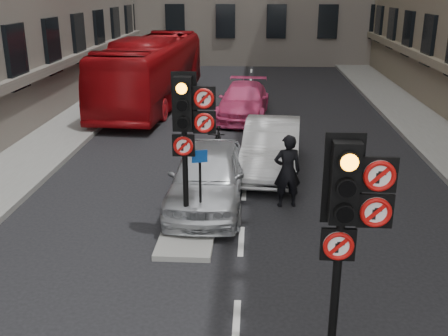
# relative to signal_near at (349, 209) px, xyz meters

# --- Properties ---
(pavement_left) EXTENTS (3.00, 50.00, 0.16)m
(pavement_left) POSITION_rel_signal_near_xyz_m (-8.69, 11.01, -2.50)
(pavement_left) COLOR gray
(pavement_left) RESTS_ON ground
(centre_island) EXTENTS (1.20, 2.00, 0.12)m
(centre_island) POSITION_rel_signal_near_xyz_m (-2.69, 4.01, -2.52)
(centre_island) COLOR gray
(centre_island) RESTS_ON ground
(signal_near) EXTENTS (0.91, 0.40, 3.58)m
(signal_near) POSITION_rel_signal_near_xyz_m (0.00, 0.00, 0.00)
(signal_near) COLOR black
(signal_near) RESTS_ON ground
(signal_far) EXTENTS (0.91, 0.40, 3.58)m
(signal_far) POSITION_rel_signal_near_xyz_m (-2.60, 4.00, 0.12)
(signal_far) COLOR black
(signal_far) RESTS_ON centre_island
(car_silver) EXTENTS (1.95, 4.62, 1.56)m
(car_silver) POSITION_rel_signal_near_xyz_m (-2.39, 6.01, -1.80)
(car_silver) COLOR #B6B9BF
(car_silver) RESTS_ON ground
(car_white) EXTENTS (1.98, 4.73, 1.52)m
(car_white) POSITION_rel_signal_near_xyz_m (-0.71, 8.69, -1.82)
(car_white) COLOR silver
(car_white) RESTS_ON ground
(car_pink) EXTENTS (2.32, 4.98, 1.41)m
(car_pink) POSITION_rel_signal_near_xyz_m (-1.71, 15.37, -1.88)
(car_pink) COLOR #DD417A
(car_pink) RESTS_ON ground
(bus_red) EXTENTS (3.34, 11.31, 3.11)m
(bus_red) POSITION_rel_signal_near_xyz_m (-5.99, 17.58, -1.03)
(bus_red) COLOR #9B0B10
(bus_red) RESTS_ON ground
(motorcycle) EXTENTS (0.59, 1.84, 1.10)m
(motorcycle) POSITION_rel_signal_near_xyz_m (-2.39, 9.42, -2.03)
(motorcycle) COLOR black
(motorcycle) RESTS_ON ground
(motorcyclist) EXTENTS (0.75, 0.56, 1.88)m
(motorcyclist) POSITION_rel_signal_near_xyz_m (-0.40, 6.03, -1.64)
(motorcyclist) COLOR black
(motorcyclist) RESTS_ON ground
(info_sign) EXTENTS (0.33, 0.14, 1.94)m
(info_sign) POSITION_rel_signal_near_xyz_m (-2.39, 4.11, -1.21)
(info_sign) COLOR black
(info_sign) RESTS_ON centre_island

